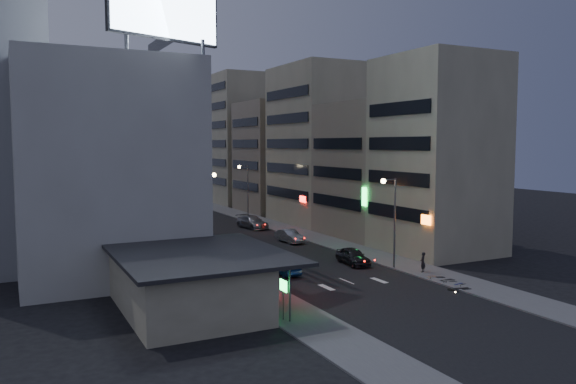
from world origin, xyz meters
TOP-DOWN VIEW (x-y plane):
  - ground at (0.00, 0.00)m, footprint 180.00×180.00m
  - sidewalk_left at (-8.00, 30.00)m, footprint 4.00×120.00m
  - sidewalk_right at (8.00, 30.00)m, footprint 4.00×120.00m
  - food_court at (-13.90, 2.00)m, footprint 11.00×13.00m
  - white_building at (-17.00, 20.00)m, footprint 14.00×24.00m
  - shophouse_near at (15.00, 10.50)m, footprint 10.00×11.00m
  - shophouse_mid at (15.50, 22.00)m, footprint 11.00×12.00m
  - shophouse_far at (15.00, 35.00)m, footprint 10.00×14.00m
  - far_left_a at (-15.50, 45.00)m, footprint 11.00×10.00m
  - far_left_b at (-16.00, 58.00)m, footprint 12.00×10.00m
  - far_right_a at (15.50, 50.00)m, footprint 11.00×12.00m
  - far_right_b at (16.00, 64.00)m, footprint 12.00×12.00m
  - billboard at (-12.99, 9.97)m, footprint 9.52×3.75m
  - street_lamp_right_near at (5.90, 6.00)m, footprint 1.60×0.44m
  - street_lamp_left at (-5.90, 22.00)m, footprint 1.60×0.44m
  - street_lamp_right_far at (5.90, 40.00)m, footprint 1.60×0.44m
  - parked_car_right_near at (3.99, 9.17)m, footprint 2.28×4.68m
  - parked_car_right_mid at (3.97, 22.18)m, footprint 1.80×4.51m
  - parked_car_left at (-5.60, 28.97)m, footprint 2.96×5.74m
  - parked_car_right_far at (4.39, 33.96)m, footprint 3.04×5.94m
  - road_car_blue at (-3.52, 8.43)m, footprint 1.51×3.98m
  - road_car_silver at (-3.52, 14.05)m, footprint 2.37×5.67m
  - person at (7.38, 3.40)m, footprint 0.75×0.68m
  - scooter_black_a at (6.97, -2.29)m, footprint 1.12×2.14m
  - scooter_silver_a at (7.72, -0.14)m, footprint 1.24×1.84m
  - scooter_blue at (7.64, -0.96)m, footprint 0.85×1.73m
  - scooter_black_b at (7.81, 0.43)m, footprint 0.67×1.83m
  - scooter_silver_b at (7.83, 1.43)m, footprint 1.35×2.13m

SIDE VIEW (x-z plane):
  - ground at x=0.00m, z-range 0.00..0.00m
  - sidewalk_left at x=-8.00m, z-range 0.00..0.12m
  - sidewalk_right at x=8.00m, z-range 0.00..0.12m
  - scooter_blue at x=7.64m, z-range 0.12..1.14m
  - road_car_blue at x=-3.52m, z-range 0.00..1.30m
  - scooter_silver_a at x=7.72m, z-range 0.12..1.19m
  - scooter_black_b at x=7.81m, z-range 0.12..1.23m
  - parked_car_right_mid at x=3.97m, z-range 0.00..1.46m
  - scooter_silver_b at x=7.83m, z-range 0.12..1.36m
  - scooter_black_a at x=6.97m, z-range 0.12..1.37m
  - parked_car_right_near at x=3.99m, z-range 0.00..1.54m
  - parked_car_left at x=-5.60m, z-range 0.00..1.55m
  - road_car_silver at x=-3.52m, z-range 0.00..1.64m
  - parked_car_right_far at x=4.39m, z-range 0.00..1.65m
  - person at x=7.38m, z-range 0.12..1.84m
  - food_court at x=-13.90m, z-range 0.05..3.92m
  - street_lamp_right_near at x=5.90m, z-range 1.35..9.37m
  - street_lamp_left at x=-5.90m, z-range 1.35..9.37m
  - street_lamp_right_far at x=5.90m, z-range 1.35..9.37m
  - far_left_b at x=-16.00m, z-range 0.00..15.00m
  - shophouse_mid at x=15.50m, z-range 0.00..16.00m
  - white_building at x=-17.00m, z-range 0.00..18.00m
  - far_right_a at x=15.50m, z-range 0.00..18.00m
  - shophouse_near at x=15.00m, z-range 0.00..20.00m
  - far_left_a at x=-15.50m, z-range 0.00..20.00m
  - shophouse_far at x=15.00m, z-range 0.00..22.00m
  - far_right_b at x=16.00m, z-range 0.00..24.00m
  - billboard at x=-12.99m, z-range 18.56..24.76m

